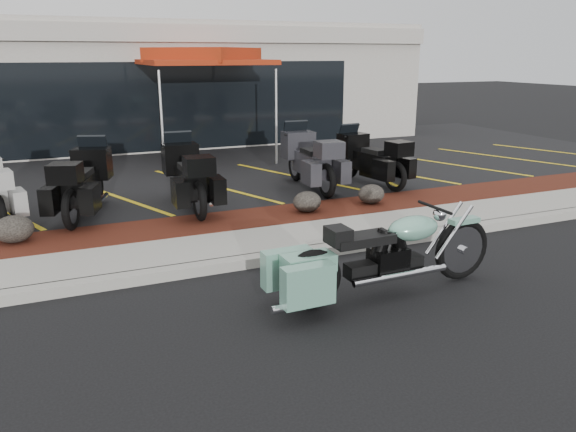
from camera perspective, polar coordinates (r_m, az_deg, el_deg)
name	(u,v)px	position (r m, az deg, el deg)	size (l,w,h in m)	color
ground	(323,280)	(7.87, 3.56, -6.47)	(90.00, 90.00, 0.00)	black
curb	(297,254)	(8.60, 0.88, -3.90)	(24.00, 0.25, 0.15)	gray
sidewalk	(279,241)	(9.20, -0.90, -2.53)	(24.00, 1.20, 0.15)	gray
mulch_bed	(254,221)	(10.27, -3.45, -0.52)	(24.00, 1.20, 0.16)	black
upper_lot	(186,168)	(15.32, -10.35, 4.80)	(26.00, 9.60, 0.15)	black
dealership_building	(142,83)	(21.22, -14.60, 12.91)	(18.00, 8.16, 4.00)	#9C978D
boulder_left	(14,229)	(9.80, -26.11, -1.20)	(0.61, 0.51, 0.43)	black
boulder_mid	(307,202)	(10.53, 1.95, 1.47)	(0.55, 0.46, 0.39)	black
boulder_right	(371,194)	(11.24, 8.46, 2.23)	(0.54, 0.45, 0.38)	black
hero_cruiser	(462,241)	(8.02, 17.29, -2.39)	(3.25, 0.82, 1.14)	#6DAA91
touring_black_front	(95,170)	(11.63, -19.04, 4.44)	(2.36, 0.90, 1.37)	black
touring_black_mid	(179,165)	(11.65, -10.98, 5.09)	(2.39, 0.91, 1.39)	black
touring_grey	(296,151)	(13.08, 0.80, 6.63)	(2.43, 0.93, 1.41)	#2F2F34
touring_black_rear	(349,151)	(13.46, 6.23, 6.57)	(2.24, 0.86, 1.31)	black
traffic_cone	(184,158)	(14.95, -10.49, 5.77)	(0.32, 0.32, 0.49)	#F84908
popup_canopy	(203,58)	(16.05, -8.59, 15.57)	(4.16, 4.16, 3.03)	silver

